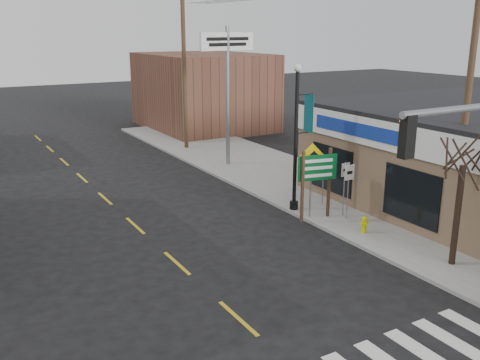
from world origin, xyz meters
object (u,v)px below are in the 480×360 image
guide_sign (317,175)px  lamp_post (297,127)px  dance_center_sign (227,63)px  utility_pole_near (466,111)px  bare_tree (465,147)px  fire_hydrant (364,224)px  utility_pole_far (184,66)px

guide_sign → lamp_post: lamp_post is taller
dance_center_sign → utility_pole_near: 13.71m
dance_center_sign → bare_tree: bearing=-100.6°
guide_sign → fire_hydrant: size_ratio=4.48×
fire_hydrant → utility_pole_far: utility_pole_far is taller
guide_sign → utility_pole_near: (3.20, -3.92, 2.73)m
utility_pole_near → fire_hydrant: bearing=142.5°
bare_tree → utility_pole_far: size_ratio=0.49×
bare_tree → utility_pole_near: (2.00, 1.60, 0.72)m
fire_hydrant → utility_pole_near: (2.54, -1.87, 4.21)m
fire_hydrant → dance_center_sign: (0.74, 11.69, 5.18)m
dance_center_sign → utility_pole_near: utility_pole_near is taller
lamp_post → dance_center_sign: size_ratio=0.80×
lamp_post → utility_pole_far: size_ratio=0.60×
fire_hydrant → bare_tree: bearing=-81.2°
guide_sign → utility_pole_far: (1.20, 14.71, 3.26)m
dance_center_sign → utility_pole_near: (1.79, -13.56, -0.97)m
utility_pole_far → guide_sign: bearing=-94.4°
bare_tree → utility_pole_near: 2.66m
guide_sign → dance_center_sign: 10.42m
bare_tree → utility_pole_near: size_ratio=0.55×
dance_center_sign → fire_hydrant: bearing=-103.5°
utility_pole_near → utility_pole_far: 18.74m
lamp_post → dance_center_sign: (1.34, 8.20, 2.08)m
utility_pole_near → lamp_post: bearing=119.2°
guide_sign → lamp_post: (0.06, 1.44, 1.63)m
guide_sign → bare_tree: size_ratio=0.58×
guide_sign → utility_pole_near: 5.75m
dance_center_sign → guide_sign: bearing=-108.1°
lamp_post → bare_tree: (1.14, -6.96, 0.38)m
utility_pole_near → utility_pole_far: bearing=95.0°
guide_sign → utility_pole_far: 15.12m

